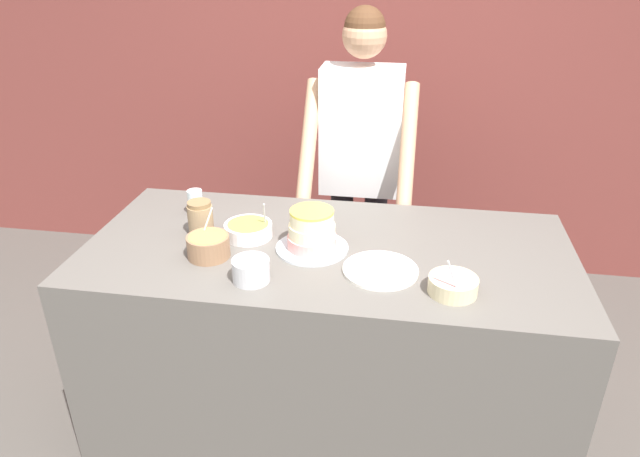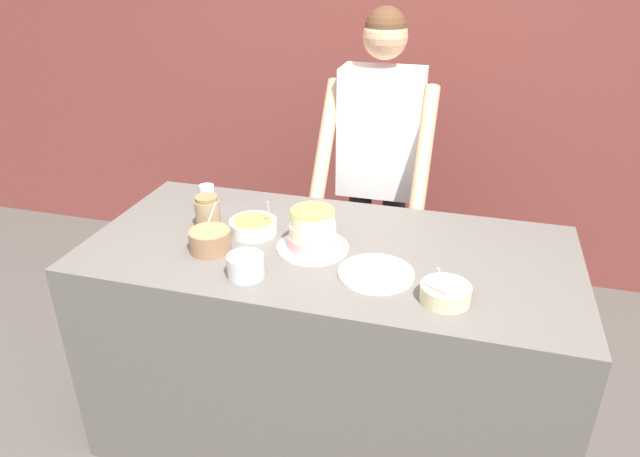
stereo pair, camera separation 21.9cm
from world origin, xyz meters
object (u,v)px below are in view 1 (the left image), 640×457
at_px(frosting_bowl_pink, 453,284).
at_px(stoneware_jar, 201,218).
at_px(drinking_glass, 196,203).
at_px(ceramic_plate, 380,270).
at_px(frosting_bowl_olive, 248,229).
at_px(cake, 312,232).
at_px(frosting_bowl_white, 251,269).
at_px(person_baker, 360,150).
at_px(frosting_bowl_yellow, 208,245).

xyz_separation_m(frosting_bowl_pink, stoneware_jar, (-1.01, 0.29, 0.04)).
distance_m(frosting_bowl_pink, drinking_glass, 1.19).
bearing_deg(ceramic_plate, frosting_bowl_olive, 160.60).
relative_size(cake, frosting_bowl_pink, 1.68).
distance_m(frosting_bowl_white, stoneware_jar, 0.44).
height_order(frosting_bowl_pink, stoneware_jar, frosting_bowl_pink).
bearing_deg(frosting_bowl_pink, frosting_bowl_white, -177.39).
xyz_separation_m(frosting_bowl_pink, drinking_glass, (-1.10, 0.47, 0.02)).
relative_size(person_baker, cake, 6.22).
bearing_deg(frosting_bowl_white, cake, 56.53).
relative_size(cake, frosting_bowl_white, 2.13).
relative_size(frosting_bowl_yellow, ceramic_plate, 0.64).
height_order(person_baker, cake, person_baker).
xyz_separation_m(frosting_bowl_yellow, frosting_bowl_white, (0.21, -0.14, -0.00)).
relative_size(frosting_bowl_white, ceramic_plate, 0.48).
height_order(cake, drinking_glass, cake).
xyz_separation_m(cake, frosting_bowl_pink, (0.53, -0.23, -0.04)).
distance_m(cake, frosting_bowl_yellow, 0.40).
bearing_deg(drinking_glass, frosting_bowl_yellow, -62.94).
height_order(frosting_bowl_yellow, ceramic_plate, frosting_bowl_yellow).
xyz_separation_m(person_baker, ceramic_plate, (0.17, -0.99, -0.12)).
relative_size(person_baker, frosting_bowl_olive, 9.07).
xyz_separation_m(frosting_bowl_olive, frosting_bowl_white, (0.10, -0.33, 0.01)).
relative_size(frosting_bowl_olive, ceramic_plate, 0.70).
xyz_separation_m(person_baker, frosting_bowl_pink, (0.43, -1.10, -0.09)).
xyz_separation_m(person_baker, frosting_bowl_white, (-0.28, -1.13, -0.08)).
bearing_deg(frosting_bowl_pink, drinking_glass, 156.91).
bearing_deg(cake, frosting_bowl_pink, -23.50).
height_order(ceramic_plate, stoneware_jar, stoneware_jar).
xyz_separation_m(person_baker, drinking_glass, (-0.67, -0.63, -0.07)).
xyz_separation_m(ceramic_plate, stoneware_jar, (-0.75, 0.19, 0.07)).
distance_m(frosting_bowl_yellow, ceramic_plate, 0.66).
relative_size(cake, frosting_bowl_yellow, 1.61).
xyz_separation_m(frosting_bowl_white, ceramic_plate, (0.45, 0.13, -0.04)).
bearing_deg(frosting_bowl_olive, frosting_bowl_white, -72.79).
bearing_deg(frosting_bowl_yellow, frosting_bowl_pink, -6.95).
distance_m(person_baker, cake, 0.87).
distance_m(person_baker, ceramic_plate, 1.02).
xyz_separation_m(frosting_bowl_yellow, frosting_bowl_olive, (0.11, 0.19, -0.02)).
height_order(cake, frosting_bowl_white, cake).
bearing_deg(stoneware_jar, cake, -6.85).
bearing_deg(frosting_bowl_white, person_baker, 76.13).
relative_size(frosting_bowl_white, frosting_bowl_pink, 0.79).
bearing_deg(ceramic_plate, person_baker, 99.93).
distance_m(person_baker, stoneware_jar, 1.00).
height_order(frosting_bowl_olive, frosting_bowl_pink, frosting_bowl_pink).
xyz_separation_m(cake, drinking_glass, (-0.56, 0.24, -0.02)).
bearing_deg(person_baker, drinking_glass, -136.71).
height_order(person_baker, stoneware_jar, person_baker).
xyz_separation_m(person_baker, stoneware_jar, (-0.58, -0.81, -0.05)).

